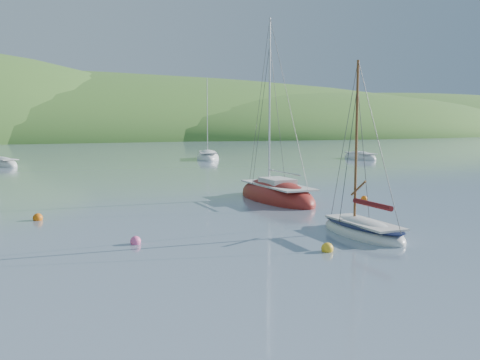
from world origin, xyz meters
name	(u,v)px	position (x,y,z in m)	size (l,w,h in m)	color
ground	(294,244)	(0.00, 0.00, 0.00)	(700.00, 700.00, 0.00)	slate
shoreline_hills	(3,138)	(-9.66, 172.42, 0.00)	(690.00, 135.00, 56.00)	#3A6827
daysailer_white	(363,231)	(3.79, 0.34, 0.20)	(2.22, 5.58, 8.48)	white
sloop_red	(276,197)	(5.36, 11.62, 0.23)	(3.18, 8.81, 12.95)	maroon
distant_sloop_a	(0,164)	(-11.05, 49.71, 0.18)	(5.07, 7.54, 10.17)	white
distant_sloop_b	(208,158)	(15.32, 50.23, 0.20)	(5.53, 9.04, 12.17)	white
distant_sloop_d	(360,158)	(34.90, 41.95, 0.18)	(3.09, 7.31, 10.17)	white
mooring_buoys	(210,223)	(-1.75, 5.21, 0.12)	(20.38, 12.49, 0.50)	yellow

